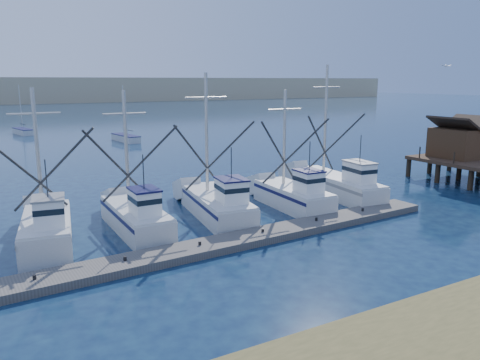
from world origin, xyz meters
name	(u,v)px	position (x,y,z in m)	size (l,w,h in m)	color
ground	(383,270)	(0.00, 0.00, 0.00)	(500.00, 500.00, 0.00)	#0C1936
floating_dock	(217,245)	(-5.64, 6.36, 0.20)	(30.71, 2.05, 0.41)	#595450
dune_ridge	(19,90)	(0.00, 210.00, 5.00)	(360.00, 60.00, 10.00)	tan
trawler_fleet	(195,208)	(-4.71, 11.32, 0.95)	(30.21, 9.65, 9.97)	silver
sailboat_near	(126,138)	(2.51, 53.13, 0.49)	(2.66, 6.81, 8.10)	silver
sailboat_far	(23,131)	(-9.90, 70.49, 0.49)	(2.94, 6.27, 8.10)	silver
flying_gull	(446,66)	(13.01, 7.58, 9.79)	(1.04, 0.19, 0.19)	white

